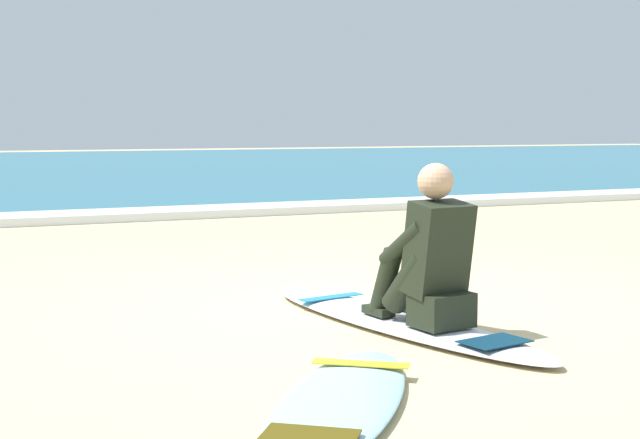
% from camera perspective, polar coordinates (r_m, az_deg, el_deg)
% --- Properties ---
extents(ground_plane, '(80.00, 80.00, 0.00)m').
position_cam_1_polar(ground_plane, '(6.15, 2.42, -5.65)').
color(ground_plane, '#CCB584').
extents(sea, '(80.00, 28.00, 0.10)m').
position_cam_1_polar(sea, '(25.75, -18.10, 3.06)').
color(sea, teal).
rests_on(sea, ground).
extents(breaking_foam, '(80.00, 0.90, 0.11)m').
position_cam_1_polar(breaking_foam, '(12.24, -11.28, 0.33)').
color(breaking_foam, white).
rests_on(breaking_foam, ground).
extents(surfboard_main, '(0.98, 2.61, 0.08)m').
position_cam_1_polar(surfboard_main, '(5.62, 4.96, -6.41)').
color(surfboard_main, silver).
rests_on(surfboard_main, ground).
extents(surfer_seated, '(0.43, 0.74, 0.95)m').
position_cam_1_polar(surfer_seated, '(5.35, 6.89, -2.70)').
color(surfer_seated, black).
rests_on(surfer_seated, surfboard_main).
extents(surfboard_spare_near, '(1.50, 1.74, 0.08)m').
position_cam_1_polar(surfboard_spare_near, '(4.03, 1.26, -11.38)').
color(surfboard_spare_near, '#9ED1E5').
rests_on(surfboard_spare_near, ground).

